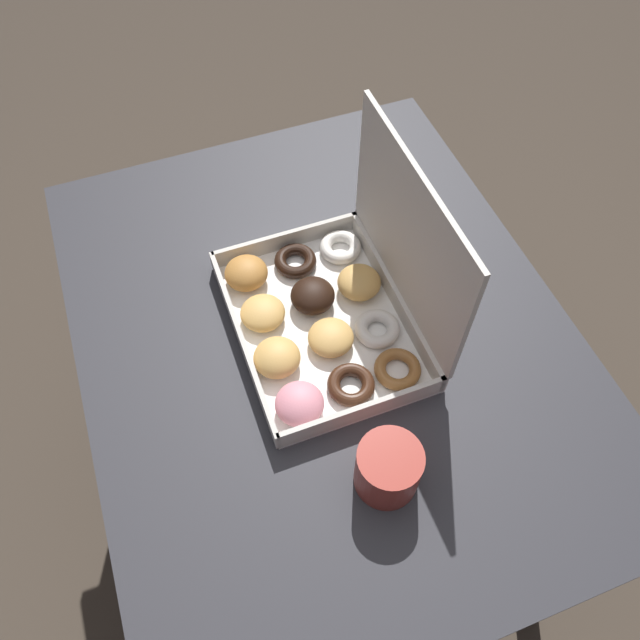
# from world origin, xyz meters

# --- Properties ---
(ground_plane) EXTENTS (8.00, 8.00, 0.00)m
(ground_plane) POSITION_xyz_m (0.00, 0.00, 0.00)
(ground_plane) COLOR #42382D
(dining_table) EXTENTS (1.01, 0.80, 0.76)m
(dining_table) POSITION_xyz_m (0.00, 0.00, 0.64)
(dining_table) COLOR #2D2D33
(dining_table) RESTS_ON ground_plane
(donut_box) EXTENTS (0.37, 0.28, 0.30)m
(donut_box) POSITION_xyz_m (-0.02, 0.02, 0.81)
(donut_box) COLOR white
(donut_box) RESTS_ON dining_table
(coffee_mug) EXTENTS (0.09, 0.09, 0.09)m
(coffee_mug) POSITION_xyz_m (0.27, -0.01, 0.81)
(coffee_mug) COLOR #A3382D
(coffee_mug) RESTS_ON dining_table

